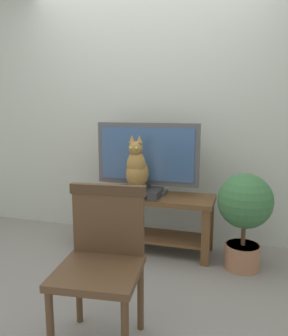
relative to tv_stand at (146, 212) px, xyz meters
The scene contains 9 objects.
ground_plane 0.73m from the tv_stand, 96.01° to the right, with size 12.00×12.00×0.00m, color gray.
back_wall 1.14m from the tv_stand, 97.89° to the left, with size 7.00×0.12×2.80m, color #B7BCB2.
tv_stand is the anchor object (origin of this frame).
tv 0.52m from the tv_stand, 89.98° to the left, with size 0.96×0.20×0.66m.
media_box 0.22m from the tv_stand, 125.63° to the right, with size 0.42×0.27×0.07m.
cat 0.44m from the tv_stand, 120.24° to the right, with size 0.20×0.35×0.49m.
wooden_chair 1.27m from the tv_stand, 84.68° to the right, with size 0.50×0.50×0.89m.
book_stack 0.52m from the tv_stand, behind, with size 0.25×0.19×0.06m.
potted_plant 0.90m from the tv_stand, ahead, with size 0.45×0.45×0.81m.
Camera 1 is at (0.91, -2.27, 1.33)m, focal length 35.83 mm.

